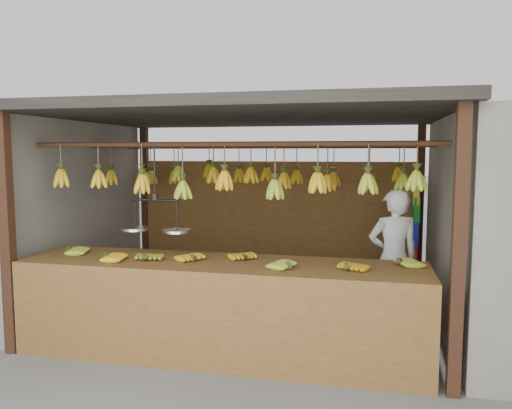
# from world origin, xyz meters

# --- Properties ---
(ground) EXTENTS (80.00, 80.00, 0.00)m
(ground) POSITION_xyz_m (0.00, 0.00, 0.00)
(ground) COLOR #5B5B57
(stall) EXTENTS (4.30, 3.30, 2.40)m
(stall) POSITION_xyz_m (0.00, 0.33, 1.97)
(stall) COLOR black
(stall) RESTS_ON ground
(counter) EXTENTS (3.82, 0.87, 0.96)m
(counter) POSITION_xyz_m (-0.02, -1.24, 0.72)
(counter) COLOR brown
(counter) RESTS_ON ground
(hanging_bananas) EXTENTS (3.63, 2.24, 0.39)m
(hanging_bananas) POSITION_xyz_m (0.00, -0.00, 1.63)
(hanging_bananas) COLOR gold
(hanging_bananas) RESTS_ON ground
(balance_scale) EXTENTS (0.73, 0.31, 0.85)m
(balance_scale) POSITION_xyz_m (-0.72, -1.00, 1.21)
(balance_scale) COLOR black
(balance_scale) RESTS_ON ground
(vendor) EXTENTS (0.64, 0.52, 1.53)m
(vendor) POSITION_xyz_m (1.60, 0.04, 0.77)
(vendor) COLOR white
(vendor) RESTS_ON ground
(bag_bundles) EXTENTS (0.08, 0.26, 1.22)m
(bag_bundles) POSITION_xyz_m (1.94, 1.35, 0.99)
(bag_bundles) COLOR yellow
(bag_bundles) RESTS_ON ground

